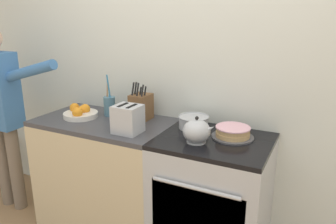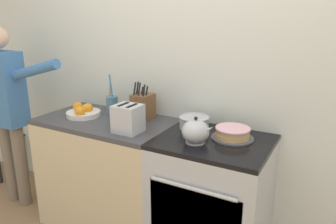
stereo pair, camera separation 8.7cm
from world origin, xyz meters
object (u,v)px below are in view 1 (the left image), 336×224
(stove_range, at_px, (211,201))
(utensil_crock, at_px, (110,106))
(layer_cake, at_px, (233,133))
(fruit_bowl, at_px, (80,113))
(tea_kettle, at_px, (197,131))
(toaster, at_px, (128,119))
(knife_block, at_px, (141,107))
(person_baker, at_px, (1,105))
(mixing_bowl, at_px, (193,122))

(stove_range, height_order, utensil_crock, utensil_crock)
(layer_cake, xyz_separation_m, fruit_bowl, (-1.21, -0.10, -0.00))
(tea_kettle, relative_size, toaster, 1.09)
(tea_kettle, distance_m, utensil_crock, 0.87)
(knife_block, xyz_separation_m, person_baker, (-1.20, -0.31, -0.06))
(mixing_bowl, bearing_deg, toaster, -142.09)
(tea_kettle, distance_m, knife_block, 0.62)
(layer_cake, bearing_deg, mixing_bowl, 168.45)
(stove_range, height_order, toaster, toaster)
(mixing_bowl, bearing_deg, stove_range, -34.96)
(mixing_bowl, xyz_separation_m, fruit_bowl, (-0.90, -0.16, -0.01))
(knife_block, height_order, utensil_crock, utensil_crock)
(layer_cake, bearing_deg, tea_kettle, -135.27)
(knife_block, bearing_deg, mixing_bowl, -1.50)
(tea_kettle, bearing_deg, utensil_crock, 164.95)
(stove_range, xyz_separation_m, tea_kettle, (-0.08, -0.10, 0.54))
(layer_cake, xyz_separation_m, person_baker, (-1.95, -0.24, 0.01))
(mixing_bowl, distance_m, knife_block, 0.45)
(fruit_bowl, bearing_deg, utensil_crock, 38.07)
(mixing_bowl, bearing_deg, layer_cake, -11.55)
(tea_kettle, xyz_separation_m, mixing_bowl, (-0.12, 0.24, -0.03))
(layer_cake, relative_size, person_baker, 0.17)
(utensil_crock, relative_size, toaster, 1.71)
(fruit_bowl, bearing_deg, knife_block, 20.48)
(utensil_crock, xyz_separation_m, toaster, (0.35, -0.27, 0.01))
(layer_cake, xyz_separation_m, mixing_bowl, (-0.30, 0.06, 0.01))
(mixing_bowl, distance_m, utensil_crock, 0.72)
(tea_kettle, relative_size, person_baker, 0.13)
(stove_range, distance_m, person_baker, 1.92)
(tea_kettle, height_order, fruit_bowl, tea_kettle)
(layer_cake, bearing_deg, knife_block, 174.35)
(tea_kettle, bearing_deg, toaster, -174.96)
(fruit_bowl, distance_m, person_baker, 0.76)
(tea_kettle, relative_size, mixing_bowl, 0.98)
(mixing_bowl, bearing_deg, fruit_bowl, -169.95)
(tea_kettle, xyz_separation_m, utensil_crock, (-0.84, 0.23, 0.01))
(utensil_crock, bearing_deg, stove_range, -7.78)
(tea_kettle, distance_m, fruit_bowl, 1.03)
(stove_range, xyz_separation_m, utensil_crock, (-0.93, 0.13, 0.54))
(utensil_crock, bearing_deg, person_baker, -162.87)
(layer_cake, xyz_separation_m, toaster, (-0.67, -0.22, 0.06))
(stove_range, relative_size, mixing_bowl, 4.18)
(mixing_bowl, height_order, knife_block, knife_block)
(toaster, bearing_deg, utensil_crock, 142.49)
(utensil_crock, distance_m, toaster, 0.44)
(mixing_bowl, xyz_separation_m, knife_block, (-0.44, 0.01, 0.06))
(fruit_bowl, bearing_deg, mixing_bowl, 10.05)
(person_baker, bearing_deg, tea_kettle, 10.32)
(stove_range, bearing_deg, fruit_bowl, -179.20)
(knife_block, height_order, toaster, knife_block)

